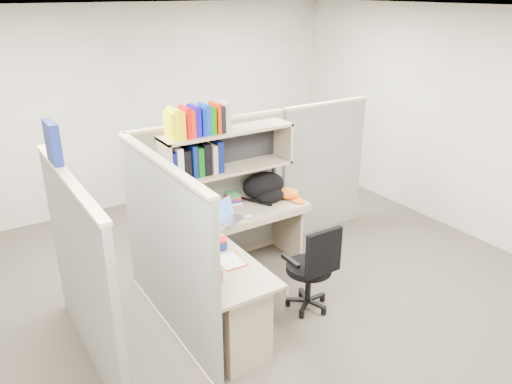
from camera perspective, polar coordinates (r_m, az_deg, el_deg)
ground at (r=5.07m, az=0.07°, el=-12.13°), size 6.00×6.00×0.00m
room_shell at (r=4.36m, az=0.07°, el=5.70°), size 6.00×6.00×6.00m
cubicle at (r=4.81m, az=-6.54°, el=-1.85°), size 3.79×1.84×1.95m
desk at (r=4.45m, az=-2.41°, el=-10.82°), size 1.74×1.75×0.73m
laptop at (r=4.90m, az=-2.96°, el=-2.21°), size 0.37×0.37×0.21m
backpack at (r=5.38m, az=1.25°, el=0.57°), size 0.55×0.46×0.29m
orange_cap at (r=5.44m, az=3.77°, el=-0.18°), size 0.27×0.29×0.11m
snack_canister at (r=4.41m, az=-3.98°, el=-5.91°), size 0.10×0.10×0.10m
tissue_box at (r=3.95m, az=-4.84°, el=-8.95°), size 0.14×0.14×0.18m
mouse at (r=4.99m, az=-0.97°, el=-2.81°), size 0.11×0.08×0.04m
paper_cup at (r=5.26m, az=-4.41°, el=-1.08°), size 0.08×0.08×0.11m
book_stack at (r=5.35m, az=-2.66°, el=-0.65°), size 0.19×0.23×0.10m
loose_paper at (r=4.26m, az=-3.03°, el=-7.83°), size 0.20×0.26×0.00m
task_chair at (r=4.78m, az=6.30°, el=-10.04°), size 0.47×0.44×0.91m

